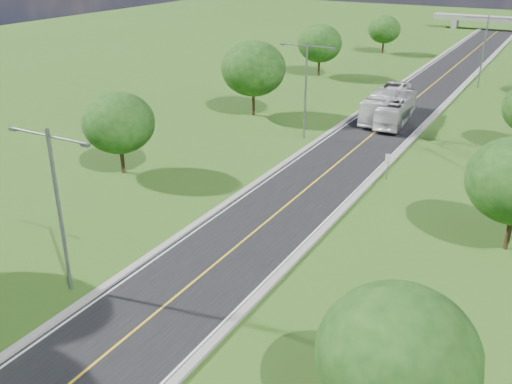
{
  "coord_description": "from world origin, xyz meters",
  "views": [
    {
      "loc": [
        17.82,
        -7.78,
        19.02
      ],
      "look_at": [
        -0.06,
        24.04,
        3.0
      ],
      "focal_mm": 40.0,
      "sensor_mm": 36.0,
      "label": 1
    }
  ],
  "objects": [
    {
      "name": "tree_le",
      "position": [
        -14.5,
        98.0,
        4.33
      ],
      "size": [
        5.88,
        5.88,
        6.84
      ],
      "color": "black",
      "rests_on": "ground"
    },
    {
      "name": "tree_ld",
      "position": [
        -17.0,
        74.0,
        4.95
      ],
      "size": [
        6.72,
        6.72,
        7.82
      ],
      "color": "black",
      "rests_on": "ground"
    },
    {
      "name": "streetlight_mid_left",
      "position": [
        -6.0,
        45.0,
        5.94
      ],
      "size": [
        5.9,
        0.25,
        10.0
      ],
      "color": "slate",
      "rests_on": "ground"
    },
    {
      "name": "bus_outbound",
      "position": [
        0.8,
        55.06,
        1.6
      ],
      "size": [
        3.52,
        11.23,
        3.08
      ],
      "primitive_type": "imported",
      "rotation": [
        0.0,
        0.0,
        3.23
      ],
      "color": "beige",
      "rests_on": "road"
    },
    {
      "name": "bus_inbound",
      "position": [
        -0.8,
        56.4,
        1.74
      ],
      "size": [
        3.12,
        12.13,
        3.36
      ],
      "primitive_type": "imported",
      "rotation": [
        0.0,
        0.0,
        0.03
      ],
      "color": "silver",
      "rests_on": "road"
    },
    {
      "name": "curb_left",
      "position": [
        -4.25,
        66.0,
        0.11
      ],
      "size": [
        0.5,
        150.0,
        0.22
      ],
      "primitive_type": "cube",
      "color": "gray",
      "rests_on": "ground"
    },
    {
      "name": "tree_ra",
      "position": [
        14.0,
        10.0,
        4.64
      ],
      "size": [
        6.3,
        6.3,
        7.33
      ],
      "color": "black",
      "rests_on": "ground"
    },
    {
      "name": "tree_lc",
      "position": [
        -15.0,
        50.0,
        5.58
      ],
      "size": [
        7.56,
        7.56,
        8.79
      ],
      "color": "black",
      "rests_on": "ground"
    },
    {
      "name": "overpass",
      "position": [
        0.0,
        140.0,
        2.41
      ],
      "size": [
        30.0,
        3.0,
        3.2
      ],
      "color": "gray",
      "rests_on": "ground"
    },
    {
      "name": "road",
      "position": [
        0.0,
        66.0,
        0.03
      ],
      "size": [
        8.0,
        150.0,
        0.06
      ],
      "primitive_type": "cube",
      "color": "black",
      "rests_on": "ground"
    },
    {
      "name": "curb_right",
      "position": [
        4.25,
        66.0,
        0.11
      ],
      "size": [
        0.5,
        150.0,
        0.22
      ],
      "primitive_type": "cube",
      "color": "gray",
      "rests_on": "ground"
    },
    {
      "name": "streetlight_far_right",
      "position": [
        6.0,
        78.0,
        5.94
      ],
      "size": [
        5.9,
        0.25,
        10.0
      ],
      "color": "slate",
      "rests_on": "ground"
    },
    {
      "name": "speed_limit_sign",
      "position": [
        5.2,
        37.98,
        1.6
      ],
      "size": [
        0.55,
        0.09,
        2.4
      ],
      "color": "slate",
      "rests_on": "ground"
    },
    {
      "name": "tree_lb",
      "position": [
        -16.0,
        28.0,
        4.64
      ],
      "size": [
        6.3,
        6.3,
        7.33
      ],
      "color": "black",
      "rests_on": "ground"
    },
    {
      "name": "ground",
      "position": [
        0.0,
        60.0,
        0.0
      ],
      "size": [
        260.0,
        260.0,
        0.0
      ],
      "primitive_type": "plane",
      "color": "#315818",
      "rests_on": "ground"
    },
    {
      "name": "streetlight_near_left",
      "position": [
        -6.0,
        12.0,
        5.94
      ],
      "size": [
        5.9,
        0.25,
        10.0
      ],
      "color": "slate",
      "rests_on": "ground"
    }
  ]
}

